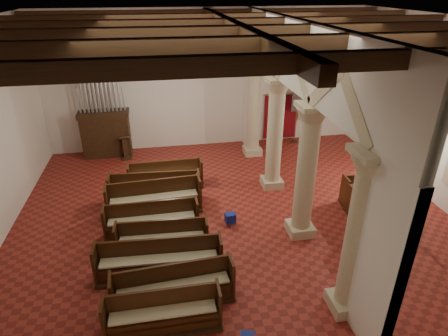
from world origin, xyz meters
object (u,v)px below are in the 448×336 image
Objects in this scene: processional_banner at (295,125)px; aisle_pew_0 at (382,221)px; lectern at (125,149)px; nave_pew_0 at (164,317)px; pipe_organ at (105,126)px.

processional_banner is 1.41× the size of aisle_pew_0.
lectern is at bearing 173.77° from processional_banner.
processional_banner is at bearing -8.79° from lectern.
aisle_pew_0 is at bearing -52.89° from lectern.
processional_banner is 7.31m from aisle_pew_0.
pipe_organ is at bearing 101.98° from nave_pew_0.
pipe_organ is at bearing 130.01° from lectern.
pipe_organ is 10.12m from nave_pew_0.
aisle_pew_0 is (0.19, -7.29, -0.50)m from processional_banner.
nave_pew_0 is 7.18m from aisle_pew_0.
nave_pew_0 is (1.32, -9.26, -0.13)m from lectern.
pipe_organ is 1.64× the size of processional_banner.
pipe_organ is at bearing 169.51° from processional_banner.
processional_banner is at bearing -0.04° from pipe_organ.
nave_pew_0 is at bearing -77.96° from pipe_organ.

